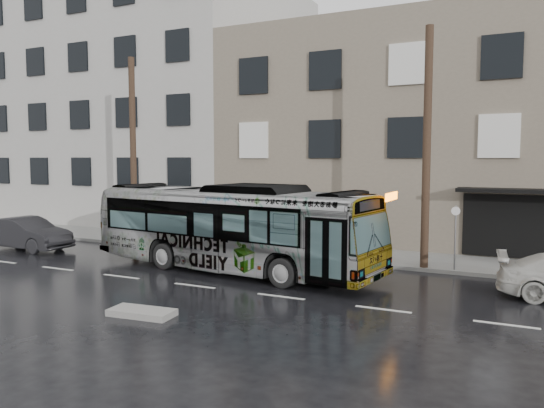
{
  "coord_description": "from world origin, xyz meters",
  "views": [
    {
      "loc": [
        10.02,
        -17.1,
        4.25
      ],
      "look_at": [
        0.45,
        2.5,
        2.4
      ],
      "focal_mm": 35.0,
      "sensor_mm": 36.0,
      "label": 1
    }
  ],
  "objects_px": {
    "utility_pole_front": "(427,148)",
    "dark_sedan": "(27,234)",
    "sign_post": "(455,238)",
    "bus": "(231,228)",
    "utility_pole_rear": "(133,151)"
  },
  "relations": [
    {
      "from": "sign_post",
      "to": "bus",
      "type": "relative_size",
      "value": 0.2
    },
    {
      "from": "bus",
      "to": "dark_sedan",
      "type": "distance_m",
      "value": 11.06
    },
    {
      "from": "utility_pole_rear",
      "to": "dark_sedan",
      "type": "bearing_deg",
      "value": -138.21
    },
    {
      "from": "sign_post",
      "to": "utility_pole_front",
      "type": "bearing_deg",
      "value": 180.0
    },
    {
      "from": "utility_pole_rear",
      "to": "sign_post",
      "type": "bearing_deg",
      "value": 0.0
    },
    {
      "from": "bus",
      "to": "sign_post",
      "type": "bearing_deg",
      "value": -60.17
    },
    {
      "from": "utility_pole_front",
      "to": "dark_sedan",
      "type": "xyz_separation_m",
      "value": [
        -17.68,
        -3.29,
        -3.89
      ]
    },
    {
      "from": "utility_pole_front",
      "to": "dark_sedan",
      "type": "distance_m",
      "value": 18.4
    },
    {
      "from": "utility_pole_front",
      "to": "sign_post",
      "type": "xyz_separation_m",
      "value": [
        1.1,
        0.0,
        -3.3
      ]
    },
    {
      "from": "sign_post",
      "to": "bus",
      "type": "bearing_deg",
      "value": -157.92
    },
    {
      "from": "utility_pole_rear",
      "to": "sign_post",
      "type": "height_order",
      "value": "utility_pole_rear"
    },
    {
      "from": "utility_pole_rear",
      "to": "bus",
      "type": "bearing_deg",
      "value": -23.17
    },
    {
      "from": "utility_pole_front",
      "to": "bus",
      "type": "xyz_separation_m",
      "value": [
        -6.65,
        -3.14,
        -2.99
      ]
    },
    {
      "from": "utility_pole_rear",
      "to": "bus",
      "type": "distance_m",
      "value": 8.53
    },
    {
      "from": "utility_pole_rear",
      "to": "utility_pole_front",
      "type": "bearing_deg",
      "value": 0.0
    }
  ]
}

